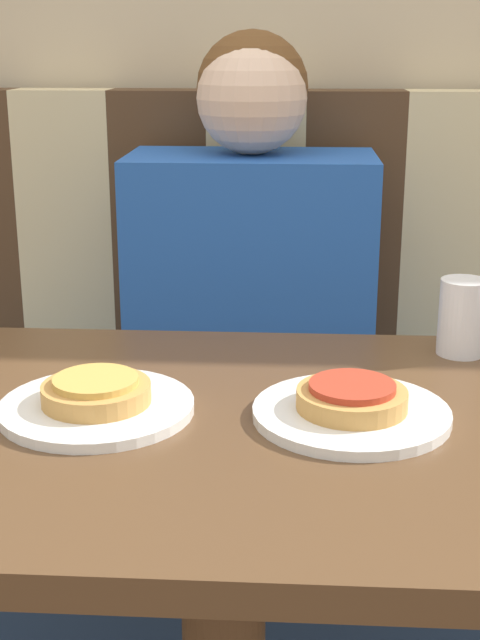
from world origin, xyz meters
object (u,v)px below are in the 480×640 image
plate_left (97,407)px  drinking_cup (462,317)px  pizza_left (96,391)px  person (251,242)px  plate_right (351,413)px  pizza_right (352,397)px

plate_left → drinking_cup: bearing=26.9°
pizza_left → person: bearing=77.3°
plate_left → drinking_cup: 0.50m
plate_left → pizza_left: size_ratio=1.79×
plate_right → drinking_cup: 0.28m
pizza_left → drinking_cup: (0.44, 0.22, 0.03)m
person → plate_right: (0.14, -0.63, -0.05)m
pizza_left → plate_left: bearing=-90.0°
person → plate_right: size_ratio=3.03×
plate_left → plate_right: (0.28, 0.00, 0.00)m
drinking_cup → plate_left: bearing=-153.1°
person → pizza_left: size_ratio=5.42×
plate_left → drinking_cup: drinking_cup is taller
plate_left → pizza_right: 0.29m
plate_left → pizza_right: (0.28, 0.00, 0.02)m
pizza_left → plate_right: bearing=-0.0°
plate_right → drinking_cup: bearing=55.0°
plate_left → pizza_left: bearing=90.0°
plate_right → pizza_left: bearing=180.0°
pizza_left → pizza_right: bearing=0.0°
pizza_right → person: bearing=102.7°
plate_left → plate_right: bearing=0.0°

